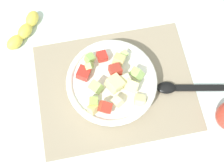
{
  "coord_description": "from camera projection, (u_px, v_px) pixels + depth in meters",
  "views": [
    {
      "loc": [
        0.06,
        0.24,
        0.77
      ],
      "look_at": [
        0.01,
        0.0,
        0.05
      ],
      "focal_mm": 44.63,
      "sensor_mm": 36.0,
      "label": 1
    }
  ],
  "objects": [
    {
      "name": "serving_spoon",
      "position": [
        179.0,
        88.0,
        0.8
      ],
      "size": [
        0.2,
        0.06,
        0.01
      ],
      "color": "black",
      "rests_on": "placemat"
    },
    {
      "name": "placemat",
      "position": [
        116.0,
        87.0,
        0.81
      ],
      "size": [
        0.45,
        0.34,
        0.01
      ],
      "primitive_type": "cube",
      "color": "gray",
      "rests_on": "ground_plane"
    },
    {
      "name": "banana_whole",
      "position": [
        24.0,
        31.0,
        0.85
      ],
      "size": [
        0.12,
        0.13,
        0.04
      ],
      "color": "yellow",
      "rests_on": "ground_plane"
    },
    {
      "name": "salad_bowl",
      "position": [
        112.0,
        85.0,
        0.77
      ],
      "size": [
        0.25,
        0.25,
        0.12
      ],
      "color": "white",
      "rests_on": "placemat"
    },
    {
      "name": "ground_plane",
      "position": [
        116.0,
        87.0,
        0.81
      ],
      "size": [
        2.4,
        2.4,
        0.0
      ],
      "primitive_type": "plane",
      "color": "silver"
    }
  ]
}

